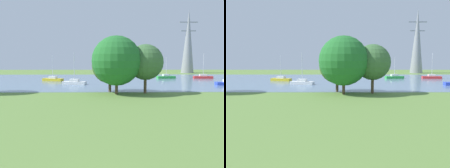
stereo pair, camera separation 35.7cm
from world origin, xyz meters
TOP-DOWN VIEW (x-y plane):
  - ground_plane at (0.00, 22.00)m, footprint 160.00×160.00m
  - water_surface at (0.00, 50.00)m, footprint 140.00×40.00m
  - sailboat_yellow at (-12.30, 48.63)m, footprint 5.03×2.81m
  - sailboat_red at (25.31, 55.04)m, footprint 4.94×2.02m
  - sailboat_white at (-6.28, 41.25)m, footprint 5.02×2.63m
  - sailboat_green at (15.72, 55.44)m, footprint 4.98×2.23m
  - tree_east_far at (0.84, 30.59)m, footprint 5.70×5.70m
  - tree_east_near at (1.81, 28.18)m, footprint 7.38×7.38m
  - tree_west_near at (6.23, 29.08)m, footprint 5.43×5.43m
  - electricity_pylon at (28.62, 78.09)m, footprint 6.40×4.40m

SIDE VIEW (x-z plane):
  - ground_plane at x=0.00m, z-range 0.00..0.00m
  - water_surface at x=0.00m, z-range 0.00..0.02m
  - sailboat_green at x=15.72m, z-range -2.32..3.21m
  - sailboat_yellow at x=-12.30m, z-range -2.57..3.47m
  - sailboat_white at x=-6.28m, z-range -2.73..3.64m
  - sailboat_red at x=25.31m, z-range -2.81..3.72m
  - tree_east_far at x=0.84m, z-range 0.67..7.72m
  - tree_west_near at x=6.23m, z-range 1.00..8.45m
  - tree_east_near at x=1.81m, z-range 0.63..9.28m
  - electricity_pylon at x=28.62m, z-range 0.01..22.17m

